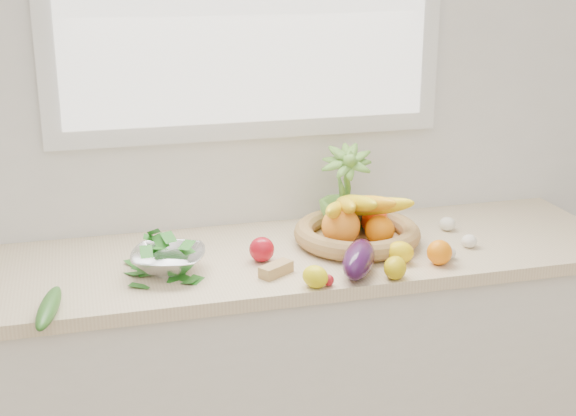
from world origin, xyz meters
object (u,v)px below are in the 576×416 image
object	(u,v)px
apple	(262,249)
colander_with_spinach	(168,255)
cucumber	(49,308)
potted_herb	(345,192)
fruit_basket	(356,227)
eggplant	(359,259)

from	to	relation	value
apple	colander_with_spinach	distance (m)	0.28
apple	cucumber	size ratio (longest dim) A/B	0.30
potted_herb	colander_with_spinach	size ratio (longest dim) A/B	1.18
potted_herb	fruit_basket	distance (m)	0.15
eggplant	potted_herb	xyz separation A→B (m)	(0.08, 0.37, 0.09)
potted_herb	colander_with_spinach	bearing A→B (deg)	-160.27
eggplant	cucumber	size ratio (longest dim) A/B	0.91
eggplant	potted_herb	distance (m)	0.39
cucumber	colander_with_spinach	size ratio (longest dim) A/B	0.98
potted_herb	fruit_basket	size ratio (longest dim) A/B	0.67
apple	potted_herb	xyz separation A→B (m)	(0.33, 0.20, 0.10)
eggplant	colander_with_spinach	distance (m)	0.55
apple	potted_herb	distance (m)	0.39
apple	cucumber	distance (m)	0.65
potted_herb	fruit_basket	xyz separation A→B (m)	(-0.00, -0.12, -0.08)
fruit_basket	colander_with_spinach	world-z (taller)	fruit_basket
cucumber	potted_herb	bearing A→B (deg)	24.24
potted_herb	fruit_basket	bearing A→B (deg)	-91.34
fruit_basket	colander_with_spinach	size ratio (longest dim) A/B	1.77
cucumber	fruit_basket	size ratio (longest dim) A/B	0.55
eggplant	potted_herb	size ratio (longest dim) A/B	0.76
eggplant	fruit_basket	distance (m)	0.26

